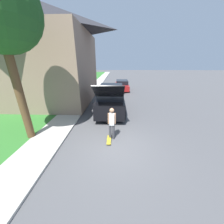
# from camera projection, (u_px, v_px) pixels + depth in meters

# --- Properties ---
(ground_plane) EXTENTS (120.00, 120.00, 0.00)m
(ground_plane) POSITION_uv_depth(u_px,v_px,m) (116.00, 145.00, 6.22)
(ground_plane) COLOR #49494C
(lawn) EXTENTS (10.00, 80.00, 0.08)m
(lawn) POSITION_uv_depth(u_px,v_px,m) (34.00, 104.00, 12.04)
(lawn) COLOR #2D6B28
(lawn) RESTS_ON ground_plane
(sidewalk) EXTENTS (1.80, 80.00, 0.10)m
(sidewalk) POSITION_uv_depth(u_px,v_px,m) (79.00, 105.00, 11.89)
(sidewalk) COLOR #ADA89E
(sidewalk) RESTS_ON ground_plane
(house) EXTENTS (10.80, 8.66, 8.75)m
(house) POSITION_uv_depth(u_px,v_px,m) (35.00, 53.00, 11.53)
(house) COLOR #89705B
(house) RESTS_ON lawn
(suv_parked) EXTENTS (2.16, 5.55, 2.72)m
(suv_parked) POSITION_uv_depth(u_px,v_px,m) (111.00, 99.00, 9.89)
(suv_parked) COLOR black
(suv_parked) RESTS_ON ground_plane
(car_down_street) EXTENTS (1.98, 4.39, 1.39)m
(car_down_street) POSITION_uv_depth(u_px,v_px,m) (122.00, 85.00, 18.10)
(car_down_street) COLOR maroon
(car_down_street) RESTS_ON ground_plane
(skateboarder) EXTENTS (0.41, 0.23, 1.75)m
(skateboarder) POSITION_uv_depth(u_px,v_px,m) (112.00, 122.00, 6.35)
(skateboarder) COLOR #38383D
(skateboarder) RESTS_ON ground_plane
(skateboard) EXTENTS (0.22, 0.83, 0.10)m
(skateboard) POSITION_uv_depth(u_px,v_px,m) (109.00, 140.00, 6.48)
(skateboard) COLOR #A89323
(skateboard) RESTS_ON ground_plane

